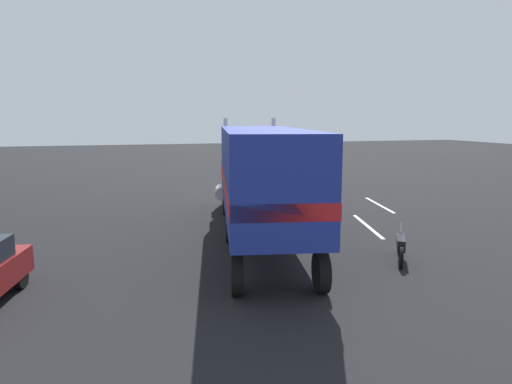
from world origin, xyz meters
TOP-DOWN VIEW (x-y plane):
  - ground_plane at (0.00, 0.00)m, footprint 120.00×120.00m
  - lane_stripe_near at (-5.72, -3.50)m, footprint 4.30×1.23m
  - lane_stripe_mid at (-1.57, -6.57)m, footprint 4.33×1.09m
  - semi_truck at (-6.63, 1.55)m, footprint 14.37×5.33m
  - person_bystander at (-7.36, -0.94)m, footprint 0.34×0.47m
  - motorcycle at (-10.37, -2.00)m, footprint 1.85×1.19m

SIDE VIEW (x-z plane):
  - ground_plane at x=0.00m, z-range 0.00..0.00m
  - lane_stripe_near at x=-5.72m, z-range 0.00..0.01m
  - lane_stripe_mid at x=-1.57m, z-range 0.00..0.01m
  - motorcycle at x=-10.37m, z-range -0.08..1.04m
  - person_bystander at x=-7.36m, z-range 0.08..1.71m
  - semi_truck at x=-6.63m, z-range 0.27..4.77m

